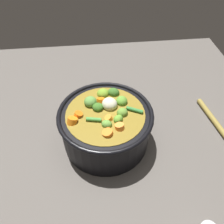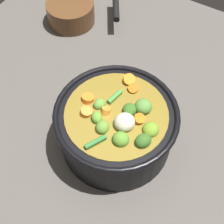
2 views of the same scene
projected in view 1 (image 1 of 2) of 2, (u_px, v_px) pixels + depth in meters
name	position (u px, v px, depth m)	size (l,w,h in m)	color
ground_plane	(106.00, 139.00, 0.68)	(1.10, 1.10, 0.00)	#514C47
cooking_pot	(106.00, 126.00, 0.63)	(0.26, 0.26, 0.14)	black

